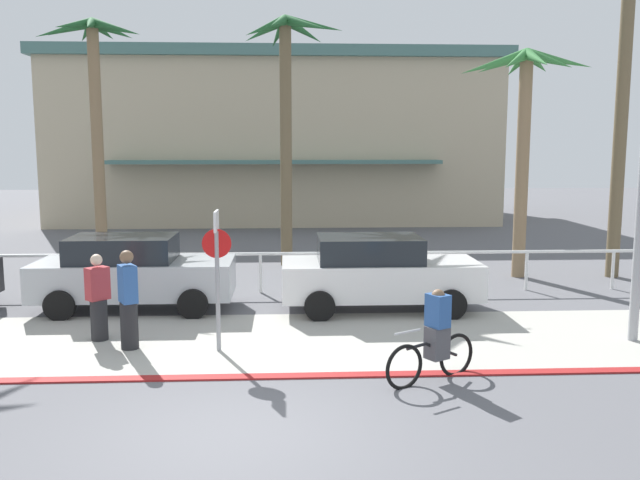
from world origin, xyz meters
TOP-DOWN VIEW (x-y plane):
  - ground_plane at (0.00, 10.00)m, footprint 80.00×80.00m
  - sidewalk_strip at (0.00, 4.20)m, footprint 44.00×4.00m
  - curb_paint at (0.00, 2.20)m, footprint 44.00×0.24m
  - building_backdrop at (0.18, 27.68)m, footprint 21.53×12.78m
  - rail_fence at (-0.00, 8.50)m, footprint 22.89×0.08m
  - stop_sign_bike_lane at (-0.57, 3.61)m, footprint 0.52×0.56m
  - palm_tree_3 at (-5.23, 13.19)m, footprint 3.11×2.96m
  - palm_tree_4 at (0.72, 12.45)m, footprint 3.09×3.75m
  - palm_tree_5 at (7.24, 10.28)m, footprint 3.74×3.20m
  - palm_tree_6 at (9.88, 10.11)m, footprint 3.31×2.96m
  - car_silver_1 at (-2.82, 6.88)m, footprint 4.40×2.02m
  - car_white_2 at (2.71, 6.54)m, footprint 4.40×2.02m
  - cyclist_black_0 at (2.99, 1.94)m, footprint 1.60×0.97m
  - pedestrian_0 at (-2.21, 3.82)m, footprint 0.43×0.48m
  - pedestrian_1 at (-2.91, 4.42)m, footprint 0.47×0.47m

SIDE VIEW (x-z plane):
  - ground_plane at x=0.00m, z-range 0.00..0.00m
  - sidewalk_strip at x=0.00m, z-range 0.00..0.02m
  - curb_paint at x=0.00m, z-range 0.00..0.03m
  - cyclist_black_0 at x=2.99m, z-range -0.06..1.44m
  - pedestrian_1 at x=-2.91m, z-range -0.06..1.61m
  - rail_fence at x=0.00m, z-range 0.32..1.36m
  - pedestrian_0 at x=-2.21m, z-range -0.06..1.78m
  - car_silver_1 at x=-2.82m, z-range 0.03..1.72m
  - car_white_2 at x=2.71m, z-range 0.03..1.72m
  - stop_sign_bike_lane at x=-0.57m, z-range 0.40..2.96m
  - building_backdrop at x=0.18m, z-range 0.02..8.13m
  - palm_tree_5 at x=7.24m, z-range 1.69..8.03m
  - palm_tree_4 at x=0.72m, z-range 1.89..9.45m
  - palm_tree_3 at x=-5.23m, z-range 2.01..9.58m
  - palm_tree_6 at x=9.88m, z-range 2.30..12.43m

